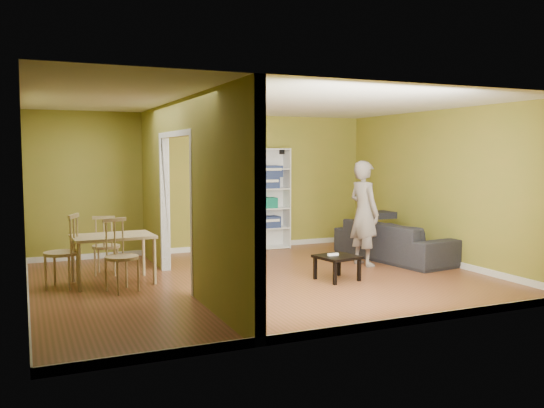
{
  "coord_description": "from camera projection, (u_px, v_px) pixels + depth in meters",
  "views": [
    {
      "loc": [
        -3.25,
        -7.75,
        1.86
      ],
      "look_at": [
        0.2,
        0.2,
        1.1
      ],
      "focal_mm": 38.0,
      "sensor_mm": 36.0,
      "label": 1
    }
  ],
  "objects": [
    {
      "name": "room_shell",
      "position": [
        265.0,
        192.0,
        8.42
      ],
      "size": [
        6.5,
        6.5,
        6.5
      ],
      "color": "brown",
      "rests_on": "ground"
    },
    {
      "name": "partition",
      "position": [
        185.0,
        194.0,
        7.95
      ],
      "size": [
        0.22,
        5.5,
        2.6
      ],
      "primitive_type": null,
      "color": "olive",
      "rests_on": "ground"
    },
    {
      "name": "wall_speaker",
      "position": [
        282.0,
        152.0,
        11.42
      ],
      "size": [
        0.1,
        0.1,
        0.1
      ],
      "primitive_type": "cube",
      "color": "black",
      "rests_on": "room_shell"
    },
    {
      "name": "sofa",
      "position": [
        394.0,
        235.0,
        10.08
      ],
      "size": [
        2.43,
        1.3,
        0.88
      ],
      "primitive_type": "imported",
      "rotation": [
        0.0,
        0.0,
        1.71
      ],
      "color": "black",
      "rests_on": "ground"
    },
    {
      "name": "person",
      "position": [
        364.0,
        204.0,
        9.54
      ],
      "size": [
        0.81,
        0.67,
        2.05
      ],
      "primitive_type": "imported",
      "rotation": [
        0.0,
        0.0,
        1.7
      ],
      "color": "slate",
      "rests_on": "ground"
    },
    {
      "name": "bookshelf",
      "position": [
        267.0,
        198.0,
        11.28
      ],
      "size": [
        0.83,
        0.36,
        1.97
      ],
      "color": "white",
      "rests_on": "ground"
    },
    {
      "name": "paper_box_navy_a",
      "position": [
        268.0,
        222.0,
        11.28
      ],
      "size": [
        0.43,
        0.28,
        0.22
      ],
      "primitive_type": "cube",
      "color": "navy",
      "rests_on": "bookshelf"
    },
    {
      "name": "paper_box_teal",
      "position": [
        266.0,
        203.0,
        11.23
      ],
      "size": [
        0.4,
        0.26,
        0.2
      ],
      "primitive_type": "cube",
      "color": "#156068",
      "rests_on": "bookshelf"
    },
    {
      "name": "paper_box_navy_b",
      "position": [
        267.0,
        183.0,
        11.2
      ],
      "size": [
        0.42,
        0.28,
        0.22
      ],
      "primitive_type": "cube",
      "color": "navy",
      "rests_on": "bookshelf"
    },
    {
      "name": "paper_box_navy_c",
      "position": [
        270.0,
        171.0,
        11.21
      ],
      "size": [
        0.44,
        0.29,
        0.23
      ],
      "primitive_type": "cube",
      "color": "navy",
      "rests_on": "bookshelf"
    },
    {
      "name": "coffee_table",
      "position": [
        337.0,
        259.0,
        8.46
      ],
      "size": [
        0.55,
        0.55,
        0.37
      ],
      "rotation": [
        0.0,
        0.0,
        0.18
      ],
      "color": "black",
      "rests_on": "ground"
    },
    {
      "name": "game_controller",
      "position": [
        333.0,
        254.0,
        8.46
      ],
      "size": [
        0.17,
        0.04,
        0.03
      ],
      "primitive_type": "cube",
      "color": "white",
      "rests_on": "coffee_table"
    },
    {
      "name": "dining_table",
      "position": [
        113.0,
        240.0,
        8.22
      ],
      "size": [
        1.12,
        0.75,
        0.7
      ],
      "rotation": [
        0.0,
        0.0,
        0.05
      ],
      "color": "#CCBB71",
      "rests_on": "ground"
    },
    {
      "name": "chair_left",
      "position": [
        61.0,
        251.0,
        7.95
      ],
      "size": [
        0.63,
        0.63,
        1.04
      ],
      "primitive_type": null,
      "rotation": [
        0.0,
        0.0,
        -1.98
      ],
      "color": "#D3B17D",
      "rests_on": "ground"
    },
    {
      "name": "chair_near",
      "position": [
        122.0,
        255.0,
        7.75
      ],
      "size": [
        0.59,
        0.59,
        0.99
      ],
      "primitive_type": null,
      "rotation": [
        0.0,
        0.0,
        0.37
      ],
      "color": "tan",
      "rests_on": "ground"
    },
    {
      "name": "chair_far",
      "position": [
        106.0,
        245.0,
        8.85
      ],
      "size": [
        0.53,
        0.53,
        0.93
      ],
      "primitive_type": null,
      "rotation": [
        0.0,
        0.0,
        2.84
      ],
      "color": "tan",
      "rests_on": "ground"
    }
  ]
}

